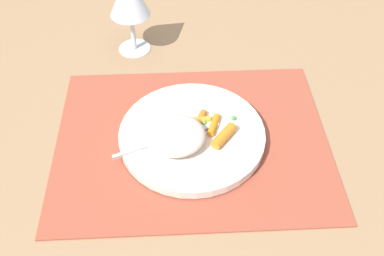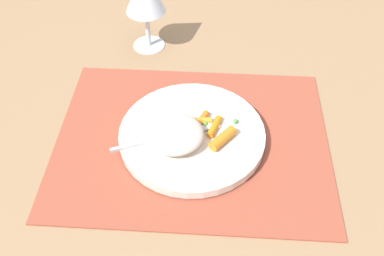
% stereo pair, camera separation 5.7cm
% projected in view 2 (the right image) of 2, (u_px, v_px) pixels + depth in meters
% --- Properties ---
extents(ground_plane, '(2.40, 2.40, 0.00)m').
position_uv_depth(ground_plane, '(192.00, 141.00, 0.78)').
color(ground_plane, '#997551').
extents(placemat, '(0.48, 0.37, 0.01)m').
position_uv_depth(placemat, '(192.00, 139.00, 0.77)').
color(placemat, '#9E4733').
rests_on(placemat, ground_plane).
extents(plate, '(0.26, 0.26, 0.02)m').
position_uv_depth(plate, '(192.00, 135.00, 0.77)').
color(plate, silver).
rests_on(plate, placemat).
extents(rice_mound, '(0.10, 0.10, 0.04)m').
position_uv_depth(rice_mound, '(174.00, 134.00, 0.73)').
color(rice_mound, beige).
rests_on(rice_mound, plate).
extents(carrot_portion, '(0.09, 0.09, 0.02)m').
position_uv_depth(carrot_portion, '(213.00, 130.00, 0.75)').
color(carrot_portion, orange).
rests_on(carrot_portion, plate).
extents(pea_scatter, '(0.08, 0.07, 0.01)m').
position_uv_depth(pea_scatter, '(209.00, 126.00, 0.76)').
color(pea_scatter, '#4D9A42').
rests_on(pea_scatter, plate).
extents(fork, '(0.18, 0.08, 0.01)m').
position_uv_depth(fork, '(177.00, 134.00, 0.75)').
color(fork, silver).
rests_on(fork, plate).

